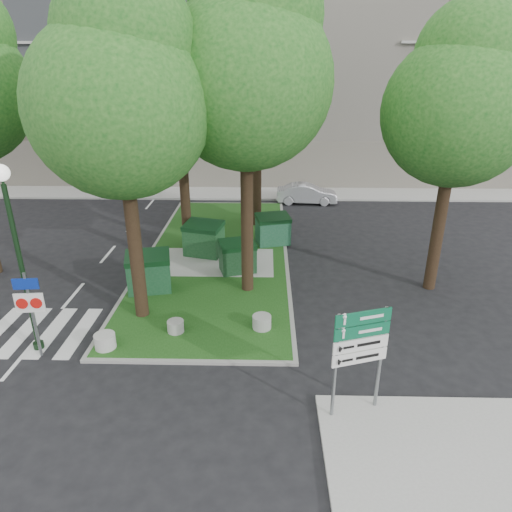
{
  "coord_description": "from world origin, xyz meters",
  "views": [
    {
      "loc": [
        2.69,
        -10.94,
        7.98
      ],
      "look_at": [
        2.35,
        3.22,
        2.0
      ],
      "focal_mm": 32.0,
      "sensor_mm": 36.0,
      "label": 1
    }
  ],
  "objects_px": {
    "tree_median_near_left": "(121,89)",
    "litter_bin": "(256,213)",
    "tree_median_near_right": "(249,64)",
    "street_lamp": "(16,240)",
    "bollard_right": "(262,322)",
    "tree_median_far": "(259,56)",
    "dumpster_a": "(149,272)",
    "dumpster_c": "(238,257)",
    "bollard_left": "(105,341)",
    "directional_sign": "(360,346)",
    "car_white": "(130,181)",
    "traffic_sign_pole": "(30,304)",
    "car_silver": "(307,194)",
    "bollard_mid": "(176,326)",
    "dumpster_b": "(204,239)",
    "dumpster_d": "(273,230)",
    "tree_median_mid": "(181,90)",
    "tree_street_right": "(462,97)"
  },
  "relations": [
    {
      "from": "bollard_mid",
      "to": "directional_sign",
      "type": "height_order",
      "value": "directional_sign"
    },
    {
      "from": "street_lamp",
      "to": "litter_bin",
      "type": "bearing_deg",
      "value": 62.84
    },
    {
      "from": "dumpster_b",
      "to": "traffic_sign_pole",
      "type": "xyz_separation_m",
      "value": [
        -3.89,
        -7.6,
        0.88
      ]
    },
    {
      "from": "car_silver",
      "to": "directional_sign",
      "type": "bearing_deg",
      "value": -178.66
    },
    {
      "from": "tree_median_near_left",
      "to": "street_lamp",
      "type": "bearing_deg",
      "value": -144.79
    },
    {
      "from": "tree_median_mid",
      "to": "traffic_sign_pole",
      "type": "bearing_deg",
      "value": -109.02
    },
    {
      "from": "car_silver",
      "to": "tree_median_near_left",
      "type": "bearing_deg",
      "value": 156.92
    },
    {
      "from": "tree_median_near_right",
      "to": "dumpster_b",
      "type": "relative_size",
      "value": 6.05
    },
    {
      "from": "tree_median_far",
      "to": "directional_sign",
      "type": "relative_size",
      "value": 4.28
    },
    {
      "from": "bollard_left",
      "to": "directional_sign",
      "type": "height_order",
      "value": "directional_sign"
    },
    {
      "from": "bollard_left",
      "to": "bollard_mid",
      "type": "relative_size",
      "value": 1.19
    },
    {
      "from": "tree_median_mid",
      "to": "bollard_left",
      "type": "bearing_deg",
      "value": -97.9
    },
    {
      "from": "tree_median_near_right",
      "to": "directional_sign",
      "type": "height_order",
      "value": "tree_median_near_right"
    },
    {
      "from": "dumpster_a",
      "to": "directional_sign",
      "type": "bearing_deg",
      "value": -56.24
    },
    {
      "from": "tree_street_right",
      "to": "bollard_right",
      "type": "xyz_separation_m",
      "value": [
        -6.51,
        -3.34,
        -6.65
      ]
    },
    {
      "from": "dumpster_c",
      "to": "bollard_left",
      "type": "height_order",
      "value": "dumpster_c"
    },
    {
      "from": "litter_bin",
      "to": "tree_median_near_left",
      "type": "bearing_deg",
      "value": -108.84
    },
    {
      "from": "dumpster_b",
      "to": "bollard_left",
      "type": "xyz_separation_m",
      "value": [
        -2.03,
        -7.32,
        -0.51
      ]
    },
    {
      "from": "tree_median_far",
      "to": "bollard_mid",
      "type": "distance_m",
      "value": 13.53
    },
    {
      "from": "tree_median_near_left",
      "to": "bollard_right",
      "type": "xyz_separation_m",
      "value": [
        3.99,
        -0.84,
        -6.98
      ]
    },
    {
      "from": "tree_median_far",
      "to": "litter_bin",
      "type": "height_order",
      "value": "tree_median_far"
    },
    {
      "from": "tree_median_far",
      "to": "tree_median_near_left",
      "type": "bearing_deg",
      "value": -111.28
    },
    {
      "from": "tree_median_near_left",
      "to": "bollard_left",
      "type": "relative_size",
      "value": 16.83
    },
    {
      "from": "tree_median_near_right",
      "to": "tree_median_mid",
      "type": "relative_size",
      "value": 1.15
    },
    {
      "from": "tree_median_near_left",
      "to": "bollard_left",
      "type": "xyz_separation_m",
      "value": [
        -0.69,
        -2.06,
        -6.97
      ]
    },
    {
      "from": "tree_street_right",
      "to": "bollard_left",
      "type": "distance_m",
      "value": 13.79
    },
    {
      "from": "traffic_sign_pole",
      "to": "car_silver",
      "type": "bearing_deg",
      "value": 55.33
    },
    {
      "from": "bollard_right",
      "to": "litter_bin",
      "type": "height_order",
      "value": "litter_bin"
    },
    {
      "from": "tree_median_far",
      "to": "car_silver",
      "type": "xyz_separation_m",
      "value": [
        2.88,
        4.41,
        -7.71
      ]
    },
    {
      "from": "bollard_mid",
      "to": "dumpster_b",
      "type": "bearing_deg",
      "value": 89.19
    },
    {
      "from": "tree_median_far",
      "to": "bollard_left",
      "type": "bearing_deg",
      "value": -110.79
    },
    {
      "from": "tree_median_near_left",
      "to": "litter_bin",
      "type": "distance_m",
      "value": 12.89
    },
    {
      "from": "traffic_sign_pole",
      "to": "dumpster_c",
      "type": "bearing_deg",
      "value": 41.46
    },
    {
      "from": "tree_median_near_left",
      "to": "tree_median_far",
      "type": "relative_size",
      "value": 0.88
    },
    {
      "from": "dumpster_c",
      "to": "bollard_right",
      "type": "height_order",
      "value": "dumpster_c"
    },
    {
      "from": "tree_median_far",
      "to": "dumpster_d",
      "type": "distance_m",
      "value": 8.05
    },
    {
      "from": "bollard_right",
      "to": "car_white",
      "type": "distance_m",
      "value": 20.04
    },
    {
      "from": "tree_median_near_right",
      "to": "dumpster_c",
      "type": "bearing_deg",
      "value": 110.09
    },
    {
      "from": "tree_median_near_right",
      "to": "street_lamp",
      "type": "distance_m",
      "value": 8.67
    },
    {
      "from": "bollard_left",
      "to": "tree_median_mid",
      "type": "bearing_deg",
      "value": 82.1
    },
    {
      "from": "tree_median_mid",
      "to": "directional_sign",
      "type": "xyz_separation_m",
      "value": [
        5.79,
        -11.06,
        -5.01
      ]
    },
    {
      "from": "tree_median_near_right",
      "to": "directional_sign",
      "type": "distance_m",
      "value": 9.33
    },
    {
      "from": "tree_median_far",
      "to": "dumpster_a",
      "type": "height_order",
      "value": "tree_median_far"
    },
    {
      "from": "tree_median_near_left",
      "to": "car_white",
      "type": "height_order",
      "value": "tree_median_near_left"
    },
    {
      "from": "bollard_right",
      "to": "litter_bin",
      "type": "xyz_separation_m",
      "value": [
        -0.46,
        11.17,
        0.12
      ]
    },
    {
      "from": "bollard_right",
      "to": "directional_sign",
      "type": "height_order",
      "value": "directional_sign"
    },
    {
      "from": "tree_median_near_left",
      "to": "car_silver",
      "type": "xyz_separation_m",
      "value": [
        6.58,
        13.91,
        -6.71
      ]
    },
    {
      "from": "dumpster_c",
      "to": "bollard_right",
      "type": "xyz_separation_m",
      "value": [
        1.04,
        -4.36,
        -0.42
      ]
    },
    {
      "from": "car_silver",
      "to": "tree_street_right",
      "type": "bearing_deg",
      "value": -158.79
    },
    {
      "from": "tree_median_far",
      "to": "tree_street_right",
      "type": "height_order",
      "value": "tree_median_far"
    }
  ]
}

